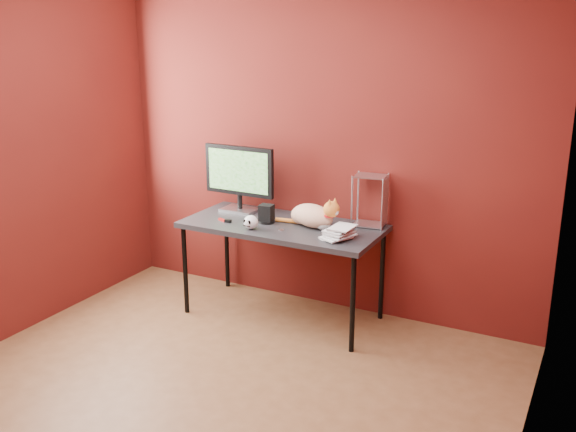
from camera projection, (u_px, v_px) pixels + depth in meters
The scene contains 11 objects.
room at pixel (187, 170), 3.40m from camera, with size 3.52×3.52×2.61m.
desk at pixel (282, 230), 4.84m from camera, with size 1.50×0.70×0.75m.
monitor at pixel (239, 175), 5.09m from camera, with size 0.61×0.20×0.53m.
cat at pixel (313, 216), 4.73m from camera, with size 0.54×0.29×0.26m.
skull_mug at pixel (251, 222), 4.69m from camera, with size 0.11×0.11×0.10m.
speaker at pixel (266, 214), 4.84m from camera, with size 0.12×0.12×0.14m.
book_stack at pixel (333, 165), 4.40m from camera, with size 0.23×0.25×1.02m.
wire_rack at pixel (370, 200), 4.74m from camera, with size 0.25×0.21×0.39m.
pocket_knife at pixel (222, 220), 4.90m from camera, with size 0.08×0.02×0.02m, color #9D0E0C.
black_gadget at pixel (228, 221), 4.86m from camera, with size 0.05×0.03×0.02m, color black.
washer at pixel (281, 230), 4.68m from camera, with size 0.04×0.04×0.00m, color #B3B2B7.
Camera 1 is at (2.01, -2.71, 2.17)m, focal length 40.00 mm.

